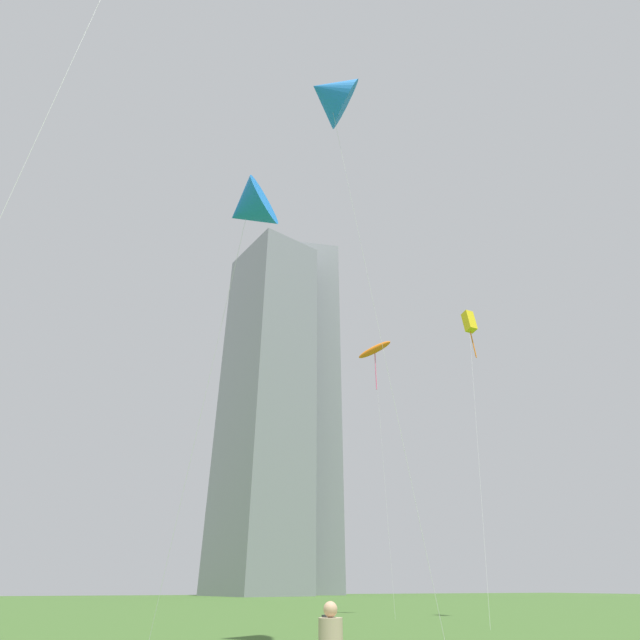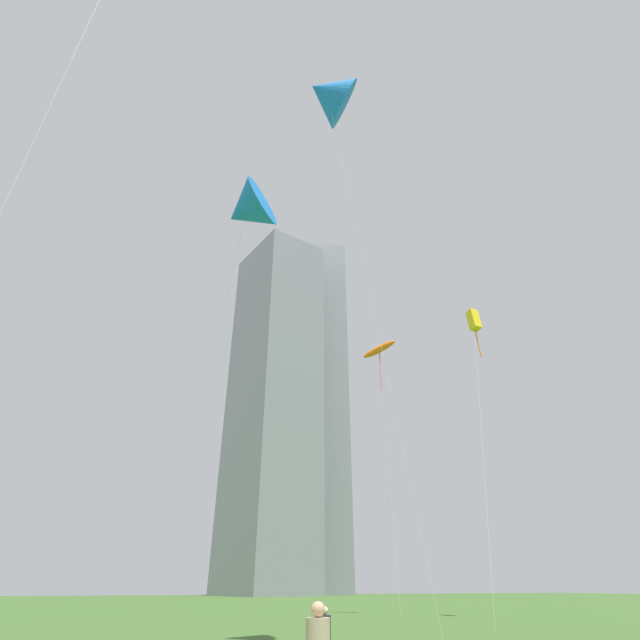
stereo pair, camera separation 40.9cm
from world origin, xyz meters
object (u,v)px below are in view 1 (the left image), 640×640
Objects in this scene: kite_flying_5 at (375,350)px; person_standing_0 at (328,635)px; kite_flying_4 at (469,322)px; distant_highrise_0 at (306,401)px; kite_flying_0 at (248,209)px; distant_highrise_1 at (266,397)px; kite_flying_1 at (329,95)px.

person_standing_0 is at bearing -123.05° from kite_flying_5.
distant_highrise_0 is at bearing 77.02° from kite_flying_4.
kite_flying_0 is 117.56m from distant_highrise_1.
distant_highrise_0 reaches higher than distant_highrise_1.
kite_flying_0 is at bearing -121.13° from distant_highrise_1.
distant_highrise_1 is at bearing 75.75° from kite_flying_1.
kite_flying_0 is 0.80× the size of kite_flying_5.
kite_flying_1 is 115.30m from distant_highrise_1.
distant_highrise_1 is (13.58, 87.67, 26.30)m from kite_flying_5.
kite_flying_5 is 0.24× the size of distant_highrise_1.
person_standing_0 is 16.67m from kite_flying_0.
kite_flying_4 is (19.88, 14.27, -3.14)m from kite_flying_1.
person_standing_0 is 0.09× the size of kite_flying_0.
kite_flying_0 is 28.22m from kite_flying_5.
kite_flying_1 is 26.37m from kite_flying_5.
distant_highrise_0 reaches higher than person_standing_0.
distant_highrise_0 is (30.53, 100.35, 31.62)m from kite_flying_5.
kite_flying_1 is at bearing -123.03° from kite_flying_5.
distant_highrise_0 is at bearing 69.89° from kite_flying_1.
kite_flying_0 is 0.19× the size of distant_highrise_1.
kite_flying_4 reaches higher than kite_flying_5.
distant_highrise_0 is at bearing 73.08° from kite_flying_5.
kite_flying_0 is at bearing 167.53° from kite_flying_1.
kite_flying_0 is 0.77× the size of kite_flying_4.
distant_highrise_1 is at bearing 81.20° from kite_flying_5.
person_standing_0 is 0.01× the size of distant_highrise_0.
kite_flying_5 is at bearing -160.52° from person_standing_0.
kite_flying_0 is 27.82m from kite_flying_4.
kite_flying_5 reaches higher than kite_flying_0.
kite_flying_1 is at bearing -119.17° from distant_highrise_1.
kite_flying_0 is 9.73m from kite_flying_1.
kite_flying_1 is at bearing -160.79° from person_standing_0.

